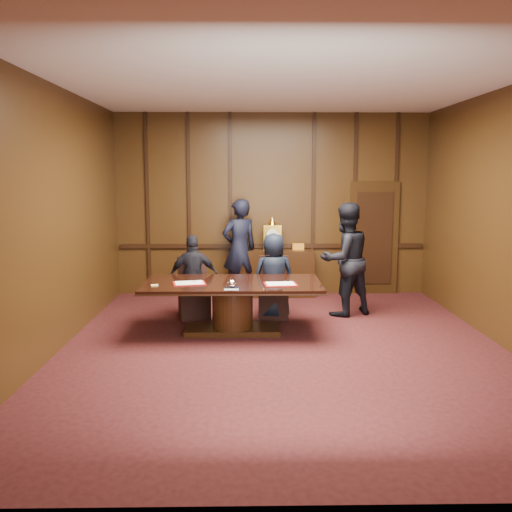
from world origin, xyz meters
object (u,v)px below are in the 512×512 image
at_px(sideboard, 272,271).
at_px(witness_right, 345,259).
at_px(conference_table, 232,299).
at_px(signatory_right, 274,276).
at_px(signatory_left, 194,277).
at_px(witness_left, 239,249).

relative_size(sideboard, witness_right, 0.85).
height_order(conference_table, witness_right, witness_right).
relative_size(signatory_right, witness_right, 0.75).
xyz_separation_m(sideboard, signatory_left, (-1.35, -1.65, 0.20)).
relative_size(signatory_left, witness_right, 0.73).
xyz_separation_m(conference_table, signatory_right, (0.65, 0.80, 0.19)).
bearing_deg(witness_right, signatory_left, -20.36).
height_order(conference_table, signatory_left, signatory_left).
height_order(sideboard, signatory_left, sideboard).
distance_m(sideboard, witness_right, 1.90).
xyz_separation_m(conference_table, witness_left, (0.07, 2.29, 0.43)).
xyz_separation_m(sideboard, witness_left, (-0.63, -0.16, 0.46)).
distance_m(signatory_left, witness_left, 1.68).
bearing_deg(conference_table, witness_left, 88.14).
xyz_separation_m(conference_table, signatory_left, (-0.65, 0.80, 0.18)).
distance_m(signatory_left, witness_right, 2.51).
relative_size(sideboard, witness_left, 0.85).
distance_m(sideboard, signatory_left, 2.15).
distance_m(witness_left, witness_right, 2.19).
bearing_deg(witness_left, signatory_right, 87.50).
distance_m(sideboard, signatory_right, 1.67).
distance_m(sideboard, witness_left, 0.79).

